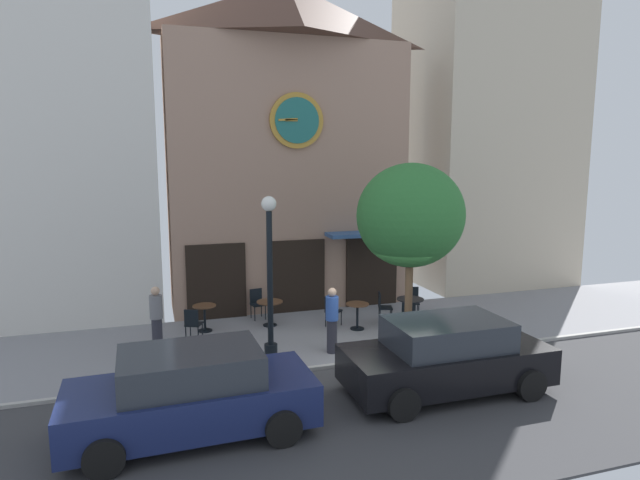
{
  "coord_description": "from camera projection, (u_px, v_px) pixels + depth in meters",
  "views": [
    {
      "loc": [
        -5.21,
        -11.34,
        4.88
      ],
      "look_at": [
        -0.85,
        2.4,
        2.65
      ],
      "focal_mm": 30.26,
      "sensor_mm": 36.0,
      "label": 1
    }
  ],
  "objects": [
    {
      "name": "ground_plane",
      "position": [
        387.0,
        365.0,
        12.8
      ],
      "size": [
        26.77,
        10.01,
        0.13
      ],
      "color": "gray"
    },
    {
      "name": "clock_building",
      "position": [
        288.0,
        145.0,
        17.38
      ],
      "size": [
        7.62,
        3.22,
        10.25
      ],
      "color": "#9E7A66",
      "rests_on": "ground_plane"
    },
    {
      "name": "neighbor_building_left",
      "position": [
        35.0,
        54.0,
        15.4
      ],
      "size": [
        6.37,
        3.24,
        15.59
      ],
      "color": "silver",
      "rests_on": "ground_plane"
    },
    {
      "name": "neighbor_building_right",
      "position": [
        485.0,
        123.0,
        21.07
      ],
      "size": [
        5.87,
        4.87,
        12.41
      ],
      "color": "beige",
      "rests_on": "ground_plane"
    },
    {
      "name": "street_lamp",
      "position": [
        270.0,
        278.0,
        12.9
      ],
      "size": [
        0.36,
        0.36,
        3.97
      ],
      "color": "black",
      "rests_on": "ground_plane"
    },
    {
      "name": "street_tree",
      "position": [
        411.0,
        216.0,
        13.64
      ],
      "size": [
        2.79,
        2.51,
        4.74
      ],
      "color": "brown",
      "rests_on": "ground_plane"
    },
    {
      "name": "cafe_table_near_door",
      "position": [
        205.0,
        314.0,
        15.17
      ],
      "size": [
        0.66,
        0.66,
        0.75
      ],
      "color": "black",
      "rests_on": "ground_plane"
    },
    {
      "name": "cafe_table_center",
      "position": [
        270.0,
        308.0,
        15.67
      ],
      "size": [
        0.76,
        0.76,
        0.73
      ],
      "color": "black",
      "rests_on": "ground_plane"
    },
    {
      "name": "cafe_table_center_right",
      "position": [
        357.0,
        312.0,
        15.35
      ],
      "size": [
        0.66,
        0.66,
        0.75
      ],
      "color": "black",
      "rests_on": "ground_plane"
    },
    {
      "name": "cafe_table_rightmost",
      "position": [
        410.0,
        305.0,
        15.84
      ],
      "size": [
        0.79,
        0.79,
        0.76
      ],
      "color": "black",
      "rests_on": "ground_plane"
    },
    {
      "name": "cafe_chair_outer",
      "position": [
        408.0,
        314.0,
        15.02
      ],
      "size": [
        0.51,
        0.51,
        0.9
      ],
      "color": "black",
      "rests_on": "ground_plane"
    },
    {
      "name": "cafe_chair_under_awning",
      "position": [
        331.0,
        308.0,
        15.66
      ],
      "size": [
        0.57,
        0.57,
        0.9
      ],
      "color": "black",
      "rests_on": "ground_plane"
    },
    {
      "name": "cafe_chair_near_tree",
      "position": [
        383.0,
        305.0,
        15.98
      ],
      "size": [
        0.51,
        0.51,
        0.9
      ],
      "color": "black",
      "rests_on": "ground_plane"
    },
    {
      "name": "cafe_chair_near_lamp",
      "position": [
        412.0,
        299.0,
        16.63
      ],
      "size": [
        0.52,
        0.52,
        0.9
      ],
      "color": "black",
      "rests_on": "ground_plane"
    },
    {
      "name": "cafe_chair_facing_street",
      "position": [
        257.0,
        301.0,
        16.4
      ],
      "size": [
        0.46,
        0.46,
        0.9
      ],
      "color": "black",
      "rests_on": "ground_plane"
    },
    {
      "name": "cafe_chair_corner",
      "position": [
        193.0,
        322.0,
        14.32
      ],
      "size": [
        0.53,
        0.53,
        0.9
      ],
      "color": "black",
      "rests_on": "ground_plane"
    },
    {
      "name": "pedestrian_blue",
      "position": [
        332.0,
        319.0,
        13.46
      ],
      "size": [
        0.44,
        0.44,
        1.67
      ],
      "color": "#2D2D38",
      "rests_on": "ground_plane"
    },
    {
      "name": "pedestrian_grey",
      "position": [
        157.0,
        318.0,
        13.59
      ],
      "size": [
        0.44,
        0.44,
        1.67
      ],
      "color": "#2D2D38",
      "rests_on": "ground_plane"
    },
    {
      "name": "parked_car_navy",
      "position": [
        192.0,
        394.0,
        9.47
      ],
      "size": [
        4.34,
        2.11,
        1.55
      ],
      "color": "navy",
      "rests_on": "ground_plane"
    },
    {
      "name": "parked_car_black",
      "position": [
        446.0,
        356.0,
        11.24
      ],
      "size": [
        4.3,
        2.03,
        1.55
      ],
      "color": "black",
      "rests_on": "ground_plane"
    }
  ]
}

